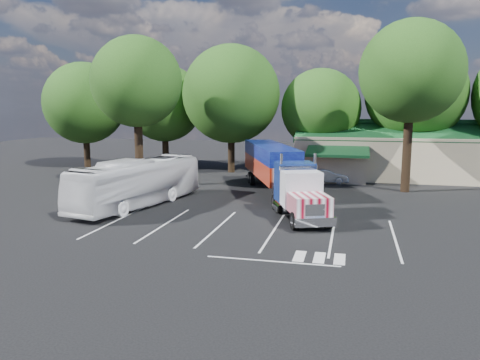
% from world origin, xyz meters
% --- Properties ---
extents(ground, '(120.00, 120.00, 0.00)m').
position_xyz_m(ground, '(0.00, 0.00, 0.00)').
color(ground, black).
rests_on(ground, ground).
extents(event_hall, '(24.20, 14.12, 5.55)m').
position_xyz_m(event_hall, '(13.74, 17.81, 2.21)').
color(event_hall, tan).
rests_on(event_hall, ground).
extents(tree_row_a, '(9.00, 9.00, 11.68)m').
position_xyz_m(tree_row_a, '(-22.00, 16.50, 7.16)').
color(tree_row_a, black).
rests_on(tree_row_a, ground).
extents(tree_row_b, '(8.40, 8.40, 11.35)m').
position_xyz_m(tree_row_b, '(-13.00, 17.80, 7.13)').
color(tree_row_b, black).
rests_on(tree_row_b, ground).
extents(tree_row_c, '(10.00, 10.00, 13.05)m').
position_xyz_m(tree_row_c, '(-5.00, 16.20, 8.04)').
color(tree_row_c, black).
rests_on(tree_row_c, ground).
extents(tree_row_d, '(8.00, 8.00, 10.60)m').
position_xyz_m(tree_row_d, '(4.00, 17.50, 6.58)').
color(tree_row_d, black).
rests_on(tree_row_d, ground).
extents(tree_row_e, '(9.60, 9.60, 12.90)m').
position_xyz_m(tree_row_e, '(13.00, 18.00, 8.09)').
color(tree_row_e, black).
rests_on(tree_row_e, ground).
extents(tree_near_left, '(7.60, 7.60, 12.65)m').
position_xyz_m(tree_near_left, '(-10.50, 6.00, 8.81)').
color(tree_near_left, black).
rests_on(tree_near_left, ground).
extents(tree_near_right, '(8.00, 8.00, 13.50)m').
position_xyz_m(tree_near_right, '(11.50, 8.50, 9.46)').
color(tree_near_right, black).
rests_on(tree_near_right, ground).
extents(semi_truck, '(8.96, 18.45, 3.96)m').
position_xyz_m(semi_truck, '(1.77, 3.77, 2.24)').
color(semi_truck, black).
rests_on(semi_truck, ground).
extents(woman, '(0.53, 0.65, 1.52)m').
position_xyz_m(woman, '(2.29, 0.00, 0.76)').
color(woman, black).
rests_on(woman, ground).
extents(bicycle, '(1.59, 1.83, 0.95)m').
position_xyz_m(bicycle, '(1.80, 3.91, 0.48)').
color(bicycle, black).
rests_on(bicycle, ground).
extents(tour_bus, '(5.20, 11.96, 3.24)m').
position_xyz_m(tour_bus, '(-7.00, -1.57, 1.62)').
color(tour_bus, silver).
rests_on(tour_bus, ground).
extents(silver_sedan, '(4.12, 1.86, 1.31)m').
position_xyz_m(silver_sedan, '(5.00, 11.23, 0.66)').
color(silver_sedan, '#A4A7AC').
rests_on(silver_sedan, ground).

